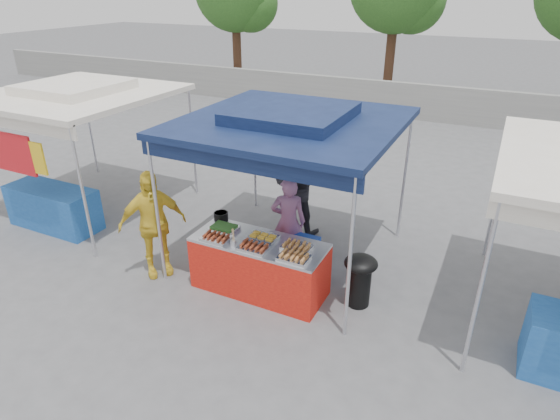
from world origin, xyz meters
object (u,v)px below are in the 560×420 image
at_px(cooking_pot, 221,216).
at_px(customer_person, 153,224).
at_px(vendor_table, 259,266).
at_px(helper_man, 297,186).
at_px(vendor_woman, 288,222).
at_px(wok_burner, 360,276).

relative_size(cooking_pot, customer_person, 0.13).
xyz_separation_m(vendor_table, helper_man, (-0.28, 1.97, 0.50)).
bearing_deg(helper_man, vendor_woman, 103.47).
bearing_deg(cooking_pot, wok_burner, -0.33).
bearing_deg(vendor_table, customer_person, -169.98).
height_order(wok_burner, customer_person, customer_person).
relative_size(vendor_table, wok_burner, 2.48).
relative_size(cooking_pot, vendor_woman, 0.14).
distance_m(vendor_table, cooking_pot, 1.05).
height_order(wok_burner, vendor_woman, vendor_woman).
bearing_deg(customer_person, vendor_table, -39.22).
bearing_deg(vendor_table, wok_burner, 12.46).
xyz_separation_m(vendor_table, vendor_woman, (0.06, 0.87, 0.35)).
bearing_deg(cooking_pot, helper_man, 70.38).
xyz_separation_m(wok_burner, vendor_woman, (-1.39, 0.55, 0.30)).
relative_size(cooking_pot, wok_burner, 0.28).
bearing_deg(vendor_table, helper_man, 98.10).
distance_m(cooking_pot, helper_man, 1.74).
bearing_deg(vendor_woman, cooking_pot, 7.43).
bearing_deg(wok_burner, vendor_table, -173.27).
xyz_separation_m(vendor_table, customer_person, (-1.71, -0.30, 0.45)).
distance_m(cooking_pot, customer_person, 1.06).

